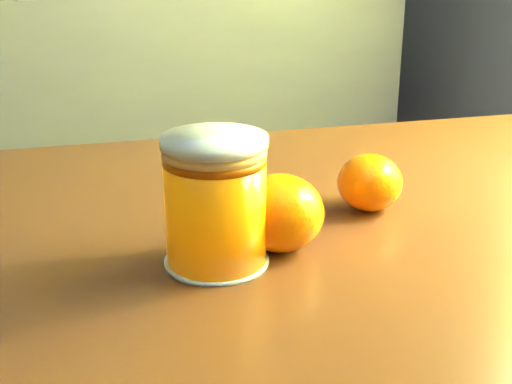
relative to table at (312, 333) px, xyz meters
name	(u,v)px	position (x,y,z in m)	size (l,w,h in m)	color
table	(312,333)	(0.00, 0.00, 0.00)	(1.13, 0.87, 0.77)	#5E3117
juice_glass	(215,203)	(-0.10, -0.01, 0.15)	(0.09, 0.09, 0.11)	orange
orange_front	(280,213)	(-0.04, 0.00, 0.13)	(0.08, 0.08, 0.07)	orange
orange_back	(370,182)	(0.08, 0.04, 0.13)	(0.06, 0.06, 0.06)	orange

